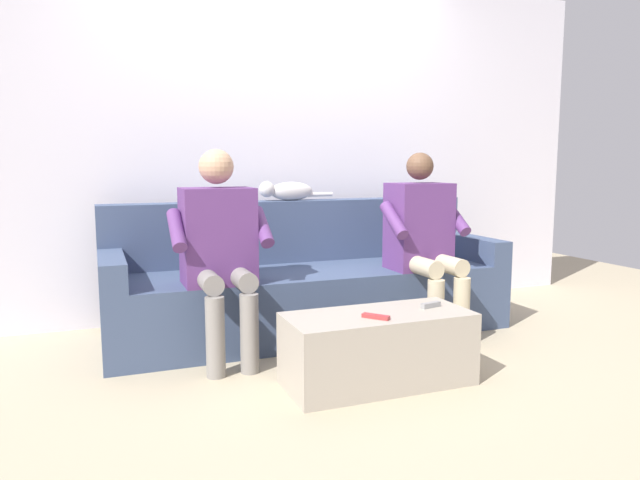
{
  "coord_description": "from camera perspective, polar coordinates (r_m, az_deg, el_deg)",
  "views": [
    {
      "loc": [
        1.29,
        3.39,
        1.09
      ],
      "look_at": [
        0.0,
        0.1,
        0.63
      ],
      "focal_mm": 32.64,
      "sensor_mm": 36.0,
      "label": 1
    }
  ],
  "objects": [
    {
      "name": "back_wall",
      "position": [
        4.3,
        -3.97,
        9.39
      ],
      "size": [
        5.12,
        0.06,
        2.48
      ],
      "primitive_type": "cube",
      "color": "silver",
      "rests_on": "ground"
    },
    {
      "name": "ground_plane",
      "position": [
        3.27,
        3.27,
        -12.12
      ],
      "size": [
        8.0,
        8.0,
        0.0
      ],
      "primitive_type": "plane",
      "color": "tan"
    },
    {
      "name": "person_left_seated",
      "position": [
        3.73,
        10.09,
        0.53
      ],
      "size": [
        0.52,
        0.55,
        1.17
      ],
      "color": "#5B3370",
      "rests_on": "ground"
    },
    {
      "name": "remote_gray",
      "position": [
        3.06,
        10.8,
        -6.27
      ],
      "size": [
        0.12,
        0.06,
        0.03
      ],
      "primitive_type": "cube",
      "rotation": [
        0.0,
        0.0,
        0.23
      ],
      "color": "gray",
      "rests_on": "coffee_table"
    },
    {
      "name": "couch",
      "position": [
        3.86,
        -1.36,
        -4.48
      ],
      "size": [
        2.56,
        0.83,
        0.84
      ],
      "color": "#3D4C6B",
      "rests_on": "ground"
    },
    {
      "name": "person_right_seated",
      "position": [
        3.26,
        -9.81,
        -0.25
      ],
      "size": [
        0.55,
        0.52,
        1.18
      ],
      "color": "#5B3370",
      "rests_on": "ground"
    },
    {
      "name": "cat_on_backrest",
      "position": [
        4.01,
        -3.3,
        4.84
      ],
      "size": [
        0.53,
        0.11,
        0.14
      ],
      "color": "silver",
      "rests_on": "couch"
    },
    {
      "name": "coffee_table",
      "position": [
        2.96,
        5.7,
        -10.55
      ],
      "size": [
        0.93,
        0.41,
        0.36
      ],
      "color": "#A89E8E",
      "rests_on": "ground"
    },
    {
      "name": "remote_red",
      "position": [
        2.81,
        5.49,
        -7.48
      ],
      "size": [
        0.11,
        0.13,
        0.02
      ],
      "primitive_type": "cube",
      "rotation": [
        0.0,
        0.0,
        5.4
      ],
      "color": "#B73333",
      "rests_on": "coffee_table"
    }
  ]
}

